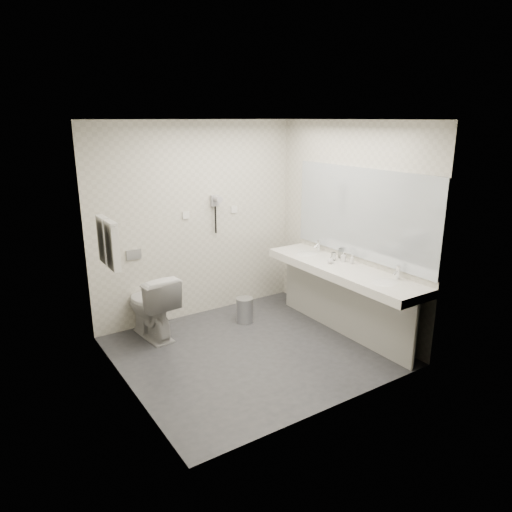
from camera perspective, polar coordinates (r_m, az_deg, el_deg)
floor at (r=5.40m, az=-0.47°, el=-11.39°), size 2.80×2.80×0.00m
ceiling at (r=4.78m, az=-0.54°, el=16.20°), size 2.80×2.80×0.00m
wall_back at (r=6.05m, az=-7.21°, el=4.17°), size 2.80×0.00×2.80m
wall_front at (r=3.96m, az=9.76°, el=-2.51°), size 2.80×0.00×2.80m
wall_left at (r=4.37m, az=-16.11°, el=-1.09°), size 0.00×2.60×2.60m
wall_right at (r=5.80m, az=11.23°, el=3.46°), size 0.00×2.60×2.60m
vanity_counter at (r=5.59m, az=10.38°, el=-1.76°), size 0.55×2.20×0.10m
vanity_panel at (r=5.75m, az=10.35°, el=-5.74°), size 0.03×2.15×0.75m
vanity_post_near at (r=5.14m, az=18.64°, el=-9.13°), size 0.06×0.06×0.75m
vanity_post_far at (r=6.51m, az=4.26°, el=-2.86°), size 0.06×0.06×0.75m
mirror at (r=5.61m, az=12.66°, el=5.04°), size 0.02×2.20×1.05m
basin_near at (r=5.16m, az=15.35°, el=-3.24°), size 0.40×0.31×0.05m
basin_far at (r=6.04m, az=6.18°, el=0.15°), size 0.40×0.31×0.05m
faucet_near at (r=5.27m, az=16.84°, el=-1.90°), size 0.04×0.04×0.15m
faucet_far at (r=6.14m, az=7.61°, el=1.23°), size 0.04×0.04×0.15m
soap_bottle_a at (r=5.75m, az=10.55°, el=-0.10°), size 0.08×0.08×0.12m
soap_bottle_b at (r=5.66m, az=9.00°, el=-0.46°), size 0.10×0.10×0.09m
soap_bottle_c at (r=5.69m, az=11.56°, el=-0.40°), size 0.05×0.05×0.11m
glass_left at (r=5.79m, az=9.36°, el=-0.04°), size 0.07×0.07×0.10m
glass_right at (r=5.90m, az=10.26°, el=0.35°), size 0.09×0.09×0.12m
toilet at (r=5.71m, az=-12.62°, el=-5.85°), size 0.52×0.82×0.79m
flush_plate at (r=5.79m, az=-14.58°, el=0.17°), size 0.18×0.02×0.12m
pedal_bin at (r=6.05m, az=-1.38°, el=-6.61°), size 0.27×0.27×0.31m
bin_lid at (r=5.99m, az=-1.39°, el=-5.19°), size 0.22×0.22×0.02m
towel_rail at (r=4.83m, az=-17.82°, el=4.06°), size 0.02×0.62×0.02m
towel_near at (r=4.75m, az=-17.00°, el=1.20°), size 0.07×0.24×0.48m
towel_far at (r=5.01m, az=-17.93°, el=1.89°), size 0.07×0.24×0.48m
dryer_cradle at (r=6.08m, az=-5.04°, el=6.72°), size 0.10×0.04×0.14m
dryer_barrel at (r=6.02m, az=-4.73°, el=6.91°), size 0.08×0.14×0.08m
dryer_cord at (r=6.12m, az=-4.92°, el=4.39°), size 0.02×0.02×0.35m
switch_plate_a at (r=5.95m, az=-8.49°, el=4.91°), size 0.09×0.02×0.09m
switch_plate_b at (r=6.27m, az=-2.66°, el=5.66°), size 0.09×0.02×0.09m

